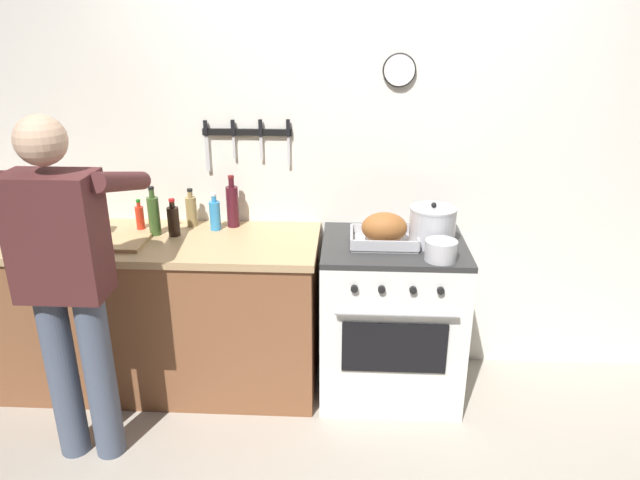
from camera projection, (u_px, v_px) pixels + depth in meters
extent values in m
cube|color=white|center=(354.00, 153.00, 3.28)|extent=(6.00, 0.10, 2.60)
cube|color=black|center=(247.00, 132.00, 3.21)|extent=(0.50, 0.02, 0.04)
cube|color=silver|center=(207.00, 153.00, 3.26)|extent=(0.02, 0.00, 0.20)
cube|color=black|center=(206.00, 128.00, 3.21)|extent=(0.02, 0.02, 0.08)
cube|color=silver|center=(234.00, 147.00, 3.24)|extent=(0.01, 0.00, 0.13)
cube|color=black|center=(233.00, 128.00, 3.20)|extent=(0.02, 0.02, 0.09)
cube|color=silver|center=(261.00, 148.00, 3.23)|extent=(0.02, 0.00, 0.13)
cube|color=black|center=(260.00, 128.00, 3.19)|extent=(0.02, 0.02, 0.09)
cube|color=silver|center=(289.00, 151.00, 3.23)|extent=(0.01, 0.00, 0.17)
cube|color=black|center=(288.00, 128.00, 3.18)|extent=(0.02, 0.02, 0.09)
cylinder|color=white|center=(399.00, 70.00, 3.05)|extent=(0.16, 0.02, 0.16)
torus|color=black|center=(399.00, 70.00, 3.05)|extent=(0.18, 0.02, 0.18)
cube|color=brown|center=(141.00, 315.00, 3.32)|extent=(2.00, 0.62, 0.86)
cube|color=tan|center=(131.00, 241.00, 3.16)|extent=(2.03, 0.65, 0.04)
cube|color=#B2B5B7|center=(13.00, 243.00, 3.23)|extent=(0.44, 0.36, 0.11)
cube|color=white|center=(390.00, 320.00, 3.25)|extent=(0.76, 0.62, 0.87)
cube|color=black|center=(394.00, 348.00, 2.95)|extent=(0.53, 0.01, 0.28)
cube|color=#2D2D2D|center=(394.00, 245.00, 3.09)|extent=(0.76, 0.62, 0.03)
cylinder|color=black|center=(354.00, 289.00, 2.84)|extent=(0.04, 0.02, 0.04)
cylinder|color=black|center=(382.00, 289.00, 2.83)|extent=(0.04, 0.02, 0.04)
cylinder|color=black|center=(413.00, 290.00, 2.82)|extent=(0.04, 0.02, 0.04)
cylinder|color=black|center=(441.00, 291.00, 2.82)|extent=(0.04, 0.02, 0.04)
cylinder|color=silver|center=(397.00, 314.00, 2.85)|extent=(0.61, 0.02, 0.02)
cylinder|color=#4C566B|center=(63.00, 376.00, 2.76)|extent=(0.14, 0.14, 0.86)
cylinder|color=#4C566B|center=(100.00, 377.00, 2.75)|extent=(0.14, 0.14, 0.86)
cube|color=#4C2323|center=(57.00, 236.00, 2.50)|extent=(0.38, 0.22, 0.56)
sphere|color=tan|center=(41.00, 140.00, 2.35)|extent=(0.21, 0.21, 0.21)
cylinder|color=#4C2323|center=(31.00, 180.00, 2.67)|extent=(0.09, 0.55, 0.22)
cylinder|color=#4C2323|center=(121.00, 181.00, 2.65)|extent=(0.09, 0.55, 0.22)
cube|color=#B7B7BC|center=(384.00, 243.00, 3.06)|extent=(0.34, 0.25, 0.01)
cube|color=#B7B7BC|center=(385.00, 246.00, 2.93)|extent=(0.34, 0.01, 0.05)
cube|color=#B7B7BC|center=(383.00, 229.00, 3.17)|extent=(0.34, 0.01, 0.05)
cube|color=#B7B7BC|center=(351.00, 237.00, 3.06)|extent=(0.01, 0.25, 0.05)
cube|color=#B7B7BC|center=(417.00, 238.00, 3.04)|extent=(0.01, 0.25, 0.05)
ellipsoid|color=#935628|center=(384.00, 228.00, 3.03)|extent=(0.24, 0.17, 0.16)
cylinder|color=#B7B7BC|center=(432.00, 227.00, 3.03)|extent=(0.24, 0.24, 0.19)
cylinder|color=#B2B2B7|center=(434.00, 209.00, 3.00)|extent=(0.24, 0.24, 0.01)
sphere|color=black|center=(434.00, 205.00, 2.99)|extent=(0.03, 0.03, 0.03)
cylinder|color=#B7B7BC|center=(441.00, 250.00, 2.85)|extent=(0.16, 0.16, 0.10)
cube|color=tan|center=(111.00, 242.00, 3.06)|extent=(0.36, 0.24, 0.02)
cylinder|color=#47141E|center=(233.00, 207.00, 3.28)|extent=(0.07, 0.07, 0.23)
cylinder|color=#47141E|center=(231.00, 183.00, 3.23)|extent=(0.03, 0.03, 0.05)
cylinder|color=maroon|center=(231.00, 177.00, 3.22)|extent=(0.03, 0.03, 0.01)
cylinder|color=#385623|center=(154.00, 216.00, 3.16)|extent=(0.06, 0.06, 0.21)
cylinder|color=#385623|center=(152.00, 193.00, 3.12)|extent=(0.03, 0.03, 0.05)
cylinder|color=black|center=(151.00, 188.00, 3.11)|extent=(0.03, 0.03, 0.01)
cylinder|color=#338CCC|center=(215.00, 216.00, 3.25)|extent=(0.06, 0.06, 0.16)
cylinder|color=#338CCC|center=(214.00, 199.00, 3.21)|extent=(0.03, 0.03, 0.04)
cylinder|color=white|center=(214.00, 194.00, 3.20)|extent=(0.03, 0.03, 0.01)
cylinder|color=#997F4C|center=(191.00, 212.00, 3.31)|extent=(0.06, 0.06, 0.17)
cylinder|color=#997F4C|center=(190.00, 194.00, 3.27)|extent=(0.03, 0.03, 0.04)
cylinder|color=black|center=(190.00, 190.00, 3.26)|extent=(0.03, 0.03, 0.01)
cylinder|color=black|center=(174.00, 222.00, 3.16)|extent=(0.06, 0.06, 0.16)
cylinder|color=black|center=(172.00, 205.00, 3.13)|extent=(0.03, 0.03, 0.03)
cylinder|color=#B21919|center=(172.00, 200.00, 3.12)|extent=(0.03, 0.03, 0.01)
cylinder|color=red|center=(140.00, 218.00, 3.27)|extent=(0.05, 0.05, 0.13)
cylinder|color=red|center=(138.00, 204.00, 3.24)|extent=(0.02, 0.02, 0.03)
cylinder|color=#197219|center=(138.00, 201.00, 3.23)|extent=(0.02, 0.02, 0.01)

